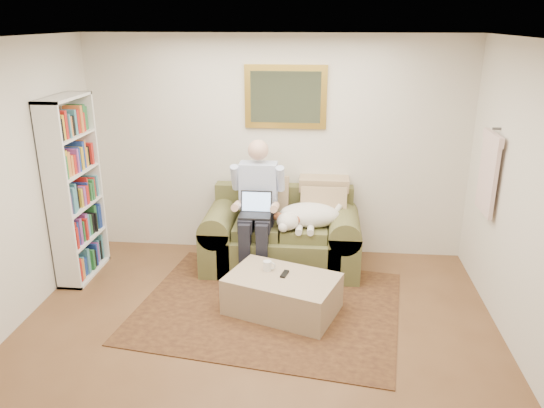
% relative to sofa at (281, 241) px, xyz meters
% --- Properties ---
extents(room_shell, '(4.51, 5.00, 2.61)m').
position_rel_sofa_xyz_m(room_shell, '(-0.12, -1.66, 0.99)').
color(room_shell, brown).
rests_on(room_shell, ground).
extents(rug, '(2.81, 2.38, 0.01)m').
position_rel_sofa_xyz_m(rug, '(-0.05, -0.95, -0.30)').
color(rug, black).
rests_on(rug, room_shell).
extents(sofa, '(1.77, 0.90, 1.06)m').
position_rel_sofa_xyz_m(sofa, '(0.00, 0.00, 0.00)').
color(sofa, brown).
rests_on(sofa, room_shell).
extents(seated_man, '(0.58, 0.84, 1.49)m').
position_rel_sofa_xyz_m(seated_man, '(-0.27, -0.16, 0.44)').
color(seated_man, '#8C9CD8').
rests_on(seated_man, sofa).
extents(laptop, '(0.34, 0.27, 0.25)m').
position_rel_sofa_xyz_m(laptop, '(-0.27, -0.23, 0.48)').
color(laptop, black).
rests_on(laptop, seated_man).
extents(sleeping_dog, '(0.73, 0.46, 0.27)m').
position_rel_sofa_xyz_m(sleeping_dog, '(0.32, -0.09, 0.37)').
color(sleeping_dog, white).
rests_on(sleeping_dog, sofa).
extents(ottoman, '(1.20, 0.97, 0.38)m').
position_rel_sofa_xyz_m(ottoman, '(0.09, -1.02, -0.12)').
color(ottoman, tan).
rests_on(ottoman, room_shell).
extents(coffee_mug, '(0.08, 0.08, 0.10)m').
position_rel_sofa_xyz_m(coffee_mug, '(-0.07, -0.90, 0.12)').
color(coffee_mug, white).
rests_on(coffee_mug, ottoman).
extents(tv_remote, '(0.08, 0.16, 0.02)m').
position_rel_sofa_xyz_m(tv_remote, '(0.11, -0.98, 0.08)').
color(tv_remote, black).
rests_on(tv_remote, ottoman).
extents(bookshelf, '(0.28, 0.80, 2.00)m').
position_rel_sofa_xyz_m(bookshelf, '(-2.22, -0.42, 0.69)').
color(bookshelf, white).
rests_on(bookshelf, room_shell).
extents(wall_mirror, '(0.94, 0.04, 0.72)m').
position_rel_sofa_xyz_m(wall_mirror, '(0.00, 0.45, 1.59)').
color(wall_mirror, gold).
rests_on(wall_mirror, room_shell).
extents(hanging_shirt, '(0.06, 0.52, 0.90)m').
position_rel_sofa_xyz_m(hanging_shirt, '(2.07, -0.42, 1.04)').
color(hanging_shirt, beige).
rests_on(hanging_shirt, room_shell).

